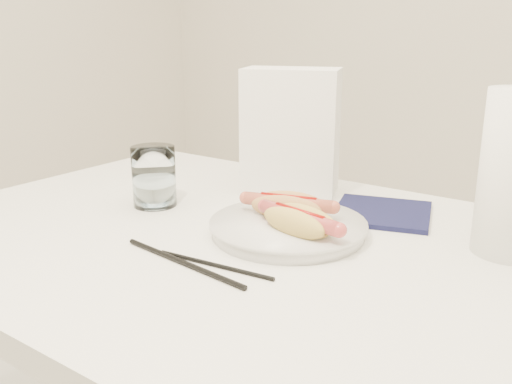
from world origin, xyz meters
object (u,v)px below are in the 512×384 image
Objects in this scene: table at (257,272)px; napkin_box at (291,131)px; hotdog_right at (300,221)px; hotdog_left at (288,206)px; water_glass at (154,176)px; plate at (288,229)px.

table is 0.33m from napkin_box.
table is at bearing -158.68° from hotdog_right.
water_glass is at bearing 172.47° from hotdog_left.
water_glass is at bearing -177.56° from plate.
hotdog_left is (0.02, 0.07, 0.10)m from table.
hotdog_left reaches higher than plate.
plate is at bearing 2.44° from water_glass.
napkin_box is at bearing 105.90° from hotdog_left.
plate reaches higher than table.
napkin_box reaches higher than hotdog_right.
napkin_box is at bearing 111.11° from table.
hotdog_right is at bearing 10.13° from table.
hotdog_right is 0.33m from water_glass.
water_glass is 0.29m from napkin_box.
water_glass is (-0.33, 0.02, 0.02)m from hotdog_right.
table is 4.84× the size of plate.
napkin_box is (-0.10, 0.26, 0.18)m from table.
water_glass is (-0.26, 0.03, 0.12)m from table.
hotdog_left is 0.28m from water_glass.
hotdog_right is (0.04, -0.03, 0.03)m from plate.
table is 7.69× the size of hotdog_right.
plate is (0.03, 0.04, 0.07)m from table.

